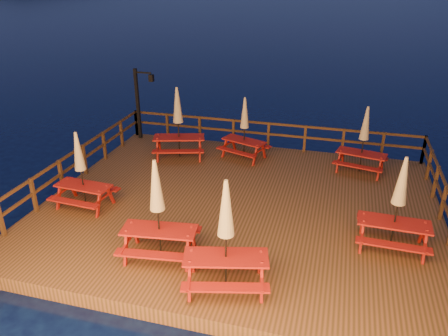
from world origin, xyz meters
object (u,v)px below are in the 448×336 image
at_px(picnic_table_1, 178,122).
at_px(picnic_table_2, 398,203).
at_px(lamp_post, 141,98).
at_px(picnic_table_0, 364,139).

bearing_deg(picnic_table_1, picnic_table_2, -46.28).
bearing_deg(lamp_post, picnic_table_2, -30.61).
distance_m(lamp_post, picnic_table_0, 9.07).
distance_m(lamp_post, picnic_table_1, 2.72).
bearing_deg(picnic_table_2, picnic_table_1, 152.32).
distance_m(picnic_table_0, picnic_table_1, 6.78).
xyz_separation_m(picnic_table_0, picnic_table_2, (0.76, -4.70, 0.08)).
height_order(picnic_table_0, picnic_table_2, picnic_table_2).
distance_m(lamp_post, picnic_table_2, 11.33).
bearing_deg(picnic_table_0, picnic_table_1, -163.90).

